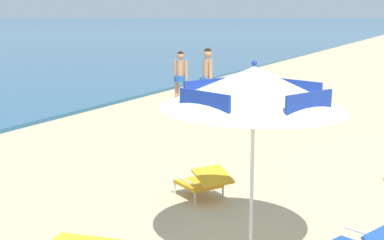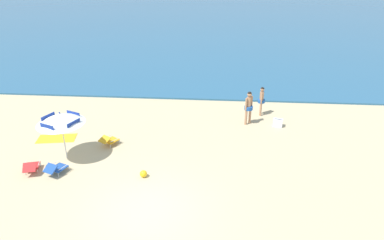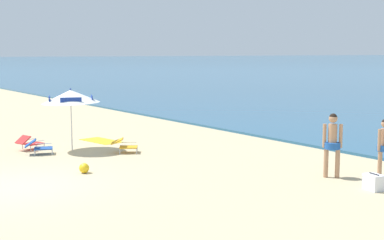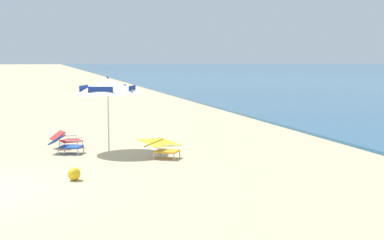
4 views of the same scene
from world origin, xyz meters
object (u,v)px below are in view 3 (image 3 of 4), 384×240
at_px(person_standing_near_shore, 332,141).
at_px(beach_towel, 101,141).
at_px(beach_umbrella_striped_main, 71,96).
at_px(lounge_chair_beside_umbrella, 125,145).
at_px(person_standing_beside, 384,144).
at_px(beach_ball, 84,168).
at_px(lounge_chair_facing_sea, 39,147).
at_px(cooler_box, 374,182).
at_px(lounge_chair_under_umbrella, 30,142).

bearing_deg(person_standing_near_shore, beach_towel, -165.31).
relative_size(beach_umbrella_striped_main, person_standing_near_shore, 1.52).
height_order(lounge_chair_beside_umbrella, person_standing_beside, person_standing_beside).
distance_m(beach_umbrella_striped_main, beach_ball, 4.21).
bearing_deg(person_standing_beside, beach_umbrella_striped_main, -148.65).
bearing_deg(person_standing_beside, lounge_chair_facing_sea, -142.99).
relative_size(cooler_box, beach_towel, 0.31).
distance_m(beach_umbrella_striped_main, lounge_chair_beside_umbrella, 2.57).
xyz_separation_m(person_standing_near_shore, beach_towel, (-9.35, -2.45, -1.03)).
xyz_separation_m(beach_umbrella_striped_main, person_standing_near_shore, (8.11, 4.19, -0.88)).
xyz_separation_m(lounge_chair_under_umbrella, beach_ball, (4.61, 0.01, -0.12)).
relative_size(person_standing_beside, beach_ball, 5.58).
bearing_deg(person_standing_beside, lounge_chair_beside_umbrella, -150.72).
distance_m(beach_umbrella_striped_main, cooler_box, 10.57).
relative_size(beach_ball, beach_towel, 0.16).
bearing_deg(beach_towel, person_standing_near_shore, 14.69).
distance_m(lounge_chair_facing_sea, person_standing_beside, 11.06).
bearing_deg(beach_ball, lounge_chair_under_umbrella, -179.85).
bearing_deg(person_standing_near_shore, beach_umbrella_striped_main, -152.67).
distance_m(lounge_chair_under_umbrella, person_standing_beside, 11.89).
bearing_deg(lounge_chair_beside_umbrella, beach_ball, -49.13).
relative_size(lounge_chair_under_umbrella, person_standing_near_shore, 0.56).
bearing_deg(beach_umbrella_striped_main, person_standing_near_shore, 27.33).
height_order(beach_umbrella_striped_main, lounge_chair_facing_sea, beach_umbrella_striped_main).
distance_m(person_standing_near_shore, beach_towel, 9.72).
bearing_deg(lounge_chair_beside_umbrella, cooler_box, 18.30).
bearing_deg(lounge_chair_facing_sea, lounge_chair_under_umbrella, 177.72).
bearing_deg(beach_towel, beach_ball, -30.82).
distance_m(person_standing_beside, beach_towel, 10.82).
height_order(person_standing_beside, beach_ball, person_standing_beside).
distance_m(lounge_chair_facing_sea, beach_ball, 3.56).
distance_m(lounge_chair_beside_umbrella, lounge_chair_facing_sea, 2.89).
bearing_deg(beach_ball, person_standing_beside, 51.44).
xyz_separation_m(person_standing_near_shore, beach_ball, (-4.47, -5.36, -0.89)).
xyz_separation_m(lounge_chair_facing_sea, person_standing_beside, (8.82, 6.65, 0.67)).
height_order(lounge_chair_under_umbrella, cooler_box, lounge_chair_under_umbrella).
distance_m(lounge_chair_under_umbrella, beach_towel, 2.95).
distance_m(lounge_chair_beside_umbrella, beach_towel, 2.81).
height_order(lounge_chair_under_umbrella, beach_towel, lounge_chair_under_umbrella).
bearing_deg(beach_ball, beach_towel, 149.18).
bearing_deg(cooler_box, lounge_chair_facing_sea, -151.48).
height_order(lounge_chair_facing_sea, beach_ball, lounge_chair_facing_sea).
height_order(person_standing_near_shore, beach_ball, person_standing_near_shore).
distance_m(cooler_box, beach_towel, 11.12).
relative_size(lounge_chair_facing_sea, person_standing_beside, 0.63).
bearing_deg(beach_towel, lounge_chair_under_umbrella, -84.71).
distance_m(lounge_chair_under_umbrella, person_standing_near_shore, 10.58).
xyz_separation_m(person_standing_near_shore, cooler_box, (1.54, -0.22, -0.83)).
xyz_separation_m(lounge_chair_under_umbrella, lounge_chair_beside_umbrella, (2.49, 2.47, 0.01)).
relative_size(lounge_chair_under_umbrella, lounge_chair_facing_sea, 0.98).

